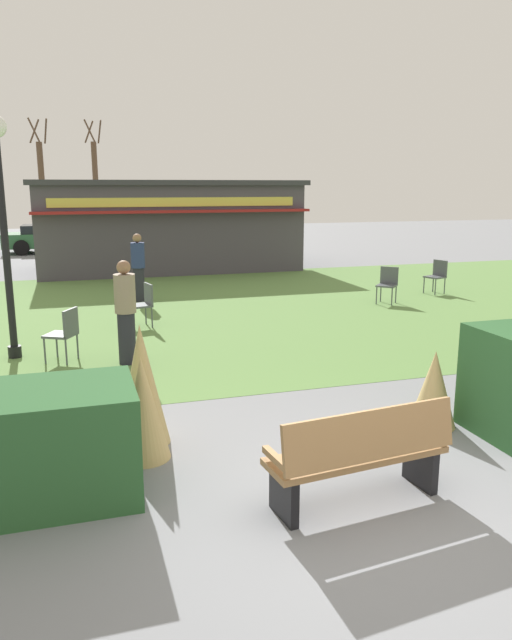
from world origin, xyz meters
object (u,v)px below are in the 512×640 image
at_px(lamppost_mid, 2,208).
at_px(food_kiosk, 168,225).
at_px(cafe_chair_center, 144,301).
at_px(person_strolling, 126,312).
at_px(parked_car_center_slot, 171,235).
at_px(tree_left_bg, 43,191).
at_px(tree_right_bg, 96,189).
at_px(cafe_chair_east, 65,330).
at_px(cafe_chair_west, 437,274).
at_px(parked_car_west_slot, 54,238).
at_px(cafe_chair_north, 388,282).
at_px(park_bench, 361,455).
at_px(person_standing, 138,267).

xyz_separation_m(lamppost_mid, food_kiosk, (4.26, 10.40, -0.96)).
distance_m(lamppost_mid, food_kiosk, 11.28).
relative_size(cafe_chair_center, person_strolling, 0.53).
bearing_deg(parked_car_center_slot, tree_left_bg, 148.45).
xyz_separation_m(cafe_chair_center, tree_left_bg, (-2.48, 18.92, 2.07)).
bearing_deg(tree_right_bg, cafe_chair_east, -94.03).
xyz_separation_m(cafe_chair_center, tree_right_bg, (0.08, 20.60, 2.15)).
relative_size(cafe_chair_east, parked_car_center_slot, 0.21).
distance_m(lamppost_mid, parked_car_center_slot, 18.12).
bearing_deg(person_strolling, cafe_chair_west, -133.19).
bearing_deg(person_strolling, tree_left_bg, -64.62).
relative_size(person_strolling, parked_car_west_slot, 0.40).
relative_size(cafe_chair_north, person_strolling, 0.53).
xyz_separation_m(cafe_chair_center, cafe_chair_north, (6.04, 0.83, 0.00)).
xyz_separation_m(lamppost_mid, cafe_chair_east, (0.84, -0.52, -1.95)).
relative_size(cafe_chair_north, parked_car_west_slot, 0.21).
xyz_separation_m(tree_left_bg, tree_right_bg, (2.56, 1.68, 0.08)).
xyz_separation_m(park_bench, person_strolling, (-1.59, 5.15, 0.38)).
height_order(lamppost_mid, cafe_chair_center, lamppost_mid).
bearing_deg(person_strolling, parked_car_west_slot, -65.06).
height_order(lamppost_mid, cafe_chair_north, lamppost_mid).
xyz_separation_m(cafe_chair_north, parked_car_west_slot, (-8.09, 14.70, 0.12)).
height_order(cafe_chair_center, parked_car_west_slot, parked_car_west_slot).
bearing_deg(tree_right_bg, food_kiosk, -81.31).
bearing_deg(cafe_chair_north, tree_right_bg, 106.79).
distance_m(parked_car_west_slot, tree_right_bg, 5.86).
relative_size(cafe_chair_west, tree_right_bg, 0.15).
height_order(person_standing, parked_car_center_slot, person_standing).
height_order(lamppost_mid, food_kiosk, lamppost_mid).
relative_size(park_bench, person_strolling, 1.03).
relative_size(lamppost_mid, tree_right_bg, 0.64).
bearing_deg(cafe_chair_east, park_bench, -65.41).
xyz_separation_m(food_kiosk, cafe_chair_north, (4.15, -7.91, -0.99)).
distance_m(food_kiosk, person_standing, 6.15).
bearing_deg(parked_car_west_slot, parked_car_center_slot, -0.01).
xyz_separation_m(parked_car_west_slot, tree_left_bg, (-0.44, 3.40, 1.95)).
xyz_separation_m(lamppost_mid, parked_car_west_slot, (0.33, 17.20, -1.84)).
height_order(parked_car_center_slot, tree_right_bg, tree_right_bg).
distance_m(cafe_chair_center, tree_left_bg, 19.20).
distance_m(lamppost_mid, cafe_chair_center, 3.49).
height_order(cafe_chair_west, cafe_chair_north, same).
relative_size(food_kiosk, tree_right_bg, 1.46).
distance_m(tree_left_bg, tree_right_bg, 3.06).
height_order(park_bench, person_standing, person_standing).
xyz_separation_m(food_kiosk, cafe_chair_center, (-1.89, -8.73, -0.99)).
relative_size(lamppost_mid, cafe_chair_north, 4.41).
distance_m(person_strolling, parked_car_west_slot, 18.18).
xyz_separation_m(cafe_chair_east, tree_right_bg, (1.60, 22.79, 2.15)).
height_order(cafe_chair_west, tree_left_bg, tree_left_bg).
distance_m(food_kiosk, person_strolling, 11.61).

